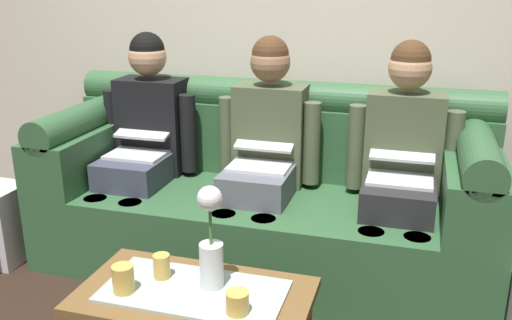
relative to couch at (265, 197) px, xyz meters
The scene contains 9 objects.
couch is the anchor object (origin of this frame).
person_left 0.76m from the couch, behind, with size 0.56×0.67×1.22m.
person_middle 0.29m from the couch, 90.00° to the right, with size 0.56×0.67×1.22m.
person_right 0.76m from the couch, ahead, with size 0.56×0.67×1.22m.
coffee_table 1.01m from the couch, 90.00° to the right, with size 0.89×0.49×0.38m.
flower_vase 0.99m from the couch, 86.62° to the right, with size 0.09×0.09×0.41m.
cup_near_left 1.12m from the couch, 102.73° to the right, with size 0.08×0.08×0.11m, color gold.
cup_near_right 0.97m from the couch, 99.19° to the right, with size 0.07×0.07×0.10m, color gold.
cup_far_center 1.13m from the couch, 79.44° to the right, with size 0.08×0.08×0.08m, color gold.
Camera 1 is at (0.75, -1.56, 1.51)m, focal length 39.35 mm.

